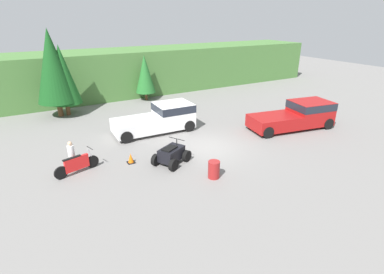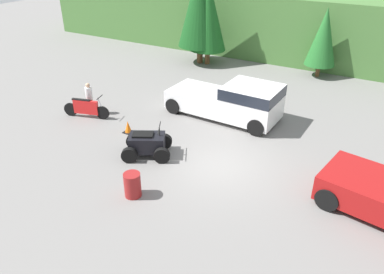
# 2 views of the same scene
# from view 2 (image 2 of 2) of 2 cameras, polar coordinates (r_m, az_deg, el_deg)

# --- Properties ---
(ground_plane) EXTENTS (80.00, 80.00, 0.00)m
(ground_plane) POSITION_cam_2_polar(r_m,az_deg,el_deg) (14.65, 4.12, -4.24)
(ground_plane) COLOR slate
(hillside_backdrop) EXTENTS (44.00, 6.00, 4.29)m
(hillside_backdrop) POSITION_cam_2_polar(r_m,az_deg,el_deg) (28.24, 19.28, 15.41)
(hillside_backdrop) COLOR #477538
(hillside_backdrop) RESTS_ON ground_plane
(tree_left) EXTENTS (2.93, 2.93, 6.66)m
(tree_left) POSITION_cam_2_polar(r_m,az_deg,el_deg) (25.54, 1.29, 19.70)
(tree_left) COLOR brown
(tree_left) RESTS_ON ground_plane
(tree_mid_left) EXTENTS (2.41, 2.41, 5.49)m
(tree_mid_left) POSITION_cam_2_polar(r_m,az_deg,el_deg) (25.40, 2.48, 18.05)
(tree_mid_left) COLOR brown
(tree_mid_left) RESTS_ON ground_plane
(tree_mid_right) EXTENTS (1.83, 1.83, 4.17)m
(tree_mid_right) POSITION_cam_2_polar(r_m,az_deg,el_deg) (24.40, 19.41, 14.19)
(tree_mid_right) COLOR brown
(tree_mid_right) RESTS_ON ground_plane
(pickup_truck_second) EXTENTS (5.52, 2.46, 1.83)m
(pickup_truck_second) POSITION_cam_2_polar(r_m,az_deg,el_deg) (17.94, 6.36, 5.64)
(pickup_truck_second) COLOR white
(pickup_truck_second) RESTS_ON ground_plane
(dirt_bike) EXTENTS (2.28, 0.90, 1.15)m
(dirt_bike) POSITION_cam_2_polar(r_m,az_deg,el_deg) (18.82, -15.83, 4.22)
(dirt_bike) COLOR black
(dirt_bike) RESTS_ON ground_plane
(quad_atv) EXTENTS (2.32, 2.10, 1.27)m
(quad_atv) POSITION_cam_2_polar(r_m,az_deg,el_deg) (15.09, -6.86, -1.07)
(quad_atv) COLOR black
(quad_atv) RESTS_ON ground_plane
(rider_person) EXTENTS (0.38, 0.38, 1.61)m
(rider_person) POSITION_cam_2_polar(r_m,az_deg,el_deg) (19.03, -15.38, 5.85)
(rider_person) COLOR brown
(rider_person) RESTS_ON ground_plane
(traffic_cone) EXTENTS (0.42, 0.42, 0.55)m
(traffic_cone) POSITION_cam_2_polar(r_m,az_deg,el_deg) (17.05, -9.71, 1.46)
(traffic_cone) COLOR black
(traffic_cone) RESTS_ON ground_plane
(steel_barrel) EXTENTS (0.58, 0.58, 0.88)m
(steel_barrel) POSITION_cam_2_polar(r_m,az_deg,el_deg) (12.94, -9.06, -7.21)
(steel_barrel) COLOR maroon
(steel_barrel) RESTS_ON ground_plane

